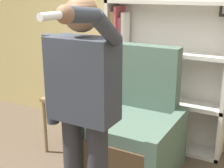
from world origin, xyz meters
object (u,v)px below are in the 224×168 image
Objects in this scene: person_standing at (83,105)px; armchair at (135,135)px; side_table at (70,105)px; table_lamp at (68,63)px; bookcase at (153,77)px.

armchair is at bearing 90.72° from person_standing.
armchair is at bearing -2.04° from side_table.
side_table is 0.48m from table_lamp.
armchair is (0.10, -0.65, -0.41)m from bookcase.
bookcase reaches higher than armchair.
table_lamp is (-0.00, -0.00, 0.48)m from side_table.
person_standing is at bearing -48.86° from side_table.
person_standing is (0.01, -0.90, 0.61)m from armchair.
table_lamp is at bearing 131.14° from person_standing.
armchair is at bearing -81.71° from bookcase.
bookcase is 0.98m from side_table.
side_table is (-0.81, 0.93, -0.46)m from person_standing.
side_table is (-0.80, 0.03, 0.15)m from armchair.
table_lamp is at bearing 177.96° from armchair.
person_standing reaches higher than armchair.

